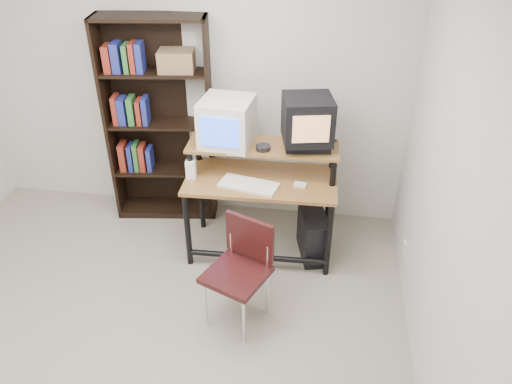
# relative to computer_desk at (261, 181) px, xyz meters

# --- Properties ---
(floor) EXTENTS (4.00, 4.00, 0.01)m
(floor) POSITION_rel_computer_desk_xyz_m (-0.78, -1.37, -0.70)
(floor) COLOR #9E9683
(floor) RESTS_ON ground
(back_wall) EXTENTS (4.00, 0.01, 2.60)m
(back_wall) POSITION_rel_computer_desk_xyz_m (-0.78, 0.63, 0.61)
(back_wall) COLOR silver
(back_wall) RESTS_ON floor
(right_wall) EXTENTS (0.01, 4.00, 2.60)m
(right_wall) POSITION_rel_computer_desk_xyz_m (1.22, -1.37, 0.61)
(right_wall) COLOR silver
(right_wall) RESTS_ON floor
(computer_desk) EXTENTS (1.27, 0.66, 0.98)m
(computer_desk) POSITION_rel_computer_desk_xyz_m (0.00, 0.00, 0.00)
(computer_desk) COLOR olive
(computer_desk) RESTS_ON floor
(crt_monitor) EXTENTS (0.44, 0.45, 0.39)m
(crt_monitor) POSITION_rel_computer_desk_xyz_m (-0.30, 0.11, 0.47)
(crt_monitor) COLOR white
(crt_monitor) RESTS_ON computer_desk
(vcr) EXTENTS (0.39, 0.31, 0.08)m
(vcr) POSITION_rel_computer_desk_xyz_m (0.36, 0.12, 0.32)
(vcr) COLOR black
(vcr) RESTS_ON computer_desk
(crt_tv) EXTENTS (0.45, 0.44, 0.36)m
(crt_tv) POSITION_rel_computer_desk_xyz_m (0.35, 0.12, 0.54)
(crt_tv) COLOR black
(crt_tv) RESTS_ON vcr
(cd_spindle) EXTENTS (0.14, 0.14, 0.05)m
(cd_spindle) POSITION_rel_computer_desk_xyz_m (0.01, 0.02, 0.30)
(cd_spindle) COLOR #26262B
(cd_spindle) RESTS_ON computer_desk
(keyboard) EXTENTS (0.50, 0.31, 0.03)m
(keyboard) POSITION_rel_computer_desk_xyz_m (-0.08, -0.15, 0.04)
(keyboard) COLOR white
(keyboard) RESTS_ON computer_desk
(mousepad) EXTENTS (0.25, 0.22, 0.01)m
(mousepad) POSITION_rel_computer_desk_xyz_m (0.34, -0.10, 0.03)
(mousepad) COLOR black
(mousepad) RESTS_ON computer_desk
(mouse) EXTENTS (0.11, 0.08, 0.03)m
(mouse) POSITION_rel_computer_desk_xyz_m (0.33, -0.09, 0.05)
(mouse) COLOR white
(mouse) RESTS_ON mousepad
(desk_speaker) EXTENTS (0.09, 0.08, 0.17)m
(desk_speaker) POSITION_rel_computer_desk_xyz_m (-0.57, -0.09, 0.11)
(desk_speaker) COLOR white
(desk_speaker) RESTS_ON computer_desk
(pc_tower) EXTENTS (0.30, 0.48, 0.42)m
(pc_tower) POSITION_rel_computer_desk_xyz_m (0.46, -0.02, -0.48)
(pc_tower) COLOR black
(pc_tower) RESTS_ON floor
(school_chair) EXTENTS (0.53, 0.53, 0.82)m
(school_chair) POSITION_rel_computer_desk_xyz_m (-0.03, -0.83, -0.19)
(school_chair) COLOR black
(school_chair) RESTS_ON floor
(bookshelf) EXTENTS (0.99, 0.44, 1.91)m
(bookshelf) POSITION_rel_computer_desk_xyz_m (-1.01, 0.49, 0.28)
(bookshelf) COLOR black
(bookshelf) RESTS_ON floor
(wall_outlet) EXTENTS (0.02, 0.08, 0.12)m
(wall_outlet) POSITION_rel_computer_desk_xyz_m (1.21, -0.22, -0.39)
(wall_outlet) COLOR beige
(wall_outlet) RESTS_ON right_wall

